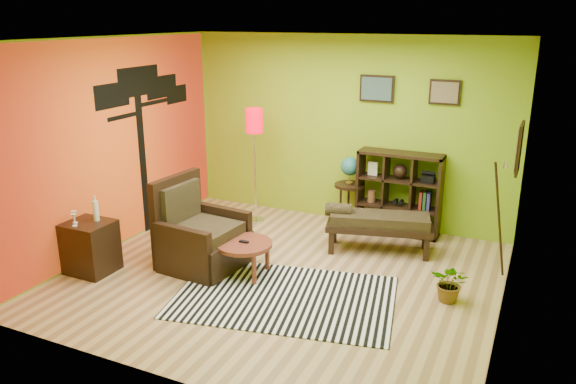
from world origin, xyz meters
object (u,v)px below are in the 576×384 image
at_px(globe_table, 350,174).
at_px(coffee_table, 244,247).
at_px(bench, 376,222).
at_px(potted_plant, 450,287).
at_px(cube_shelf, 400,193).
at_px(floor_lamp, 254,131).
at_px(side_cabinet, 91,247).
at_px(armchair, 199,239).

bearing_deg(globe_table, coffee_table, -105.60).
relative_size(bench, potted_plant, 3.30).
bearing_deg(globe_table, cube_shelf, 2.71).
bearing_deg(floor_lamp, cube_shelf, 12.46).
distance_m(coffee_table, side_cabinet, 1.90).
height_order(armchair, floor_lamp, floor_lamp).
relative_size(side_cabinet, cube_shelf, 0.80).
bearing_deg(armchair, potted_plant, 6.51).
bearing_deg(cube_shelf, armchair, -132.90).
relative_size(coffee_table, cube_shelf, 0.57).
relative_size(coffee_table, potted_plant, 1.54).
xyz_separation_m(coffee_table, side_cabinet, (-1.76, -0.71, -0.04)).
distance_m(coffee_table, globe_table, 2.27).
relative_size(cube_shelf, potted_plant, 2.68).
bearing_deg(floor_lamp, globe_table, 17.63).
bearing_deg(bench, potted_plant, -41.21).
bearing_deg(floor_lamp, coffee_table, -66.23).
bearing_deg(armchair, cube_shelf, 47.10).
bearing_deg(potted_plant, cube_shelf, 120.12).
distance_m(bench, potted_plant, 1.55).
bearing_deg(potted_plant, coffee_table, -171.34).
xyz_separation_m(floor_lamp, potted_plant, (3.16, -1.35, -1.24)).
distance_m(armchair, side_cabinet, 1.33).
xyz_separation_m(armchair, side_cabinet, (-1.11, -0.73, -0.02)).
height_order(side_cabinet, bench, side_cabinet).
bearing_deg(potted_plant, floor_lamp, 156.90).
bearing_deg(side_cabinet, bench, 34.73).
height_order(globe_table, cube_shelf, cube_shelf).
xyz_separation_m(side_cabinet, globe_table, (2.36, 2.86, 0.48)).
xyz_separation_m(floor_lamp, cube_shelf, (2.11, 0.47, -0.82)).
bearing_deg(cube_shelf, globe_table, -177.29).
xyz_separation_m(armchair, floor_lamp, (-0.10, 1.69, 1.07)).
height_order(armchair, cube_shelf, cube_shelf).
xyz_separation_m(globe_table, potted_plant, (1.80, -1.78, -0.63)).
distance_m(floor_lamp, globe_table, 1.54).
bearing_deg(floor_lamp, bench, -9.56).
xyz_separation_m(coffee_table, floor_lamp, (-0.75, 1.71, 1.05)).
distance_m(floor_lamp, cube_shelf, 2.31).
bearing_deg(cube_shelf, potted_plant, -59.88).
bearing_deg(globe_table, armchair, -120.55).
distance_m(coffee_table, bench, 1.86).
height_order(coffee_table, floor_lamp, floor_lamp).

